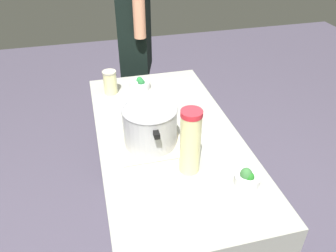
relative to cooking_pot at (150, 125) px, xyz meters
The scene contains 9 objects.
ground_plane 1.06m from the cooking_pot, 61.39° to the right, with size 8.00×8.00×0.00m, color #4A4355.
counter_slab 0.59m from the cooking_pot, 61.39° to the right, with size 1.39×0.70×0.94m, color #97988D.
dish_cloth 0.10m from the cooking_pot, behind, with size 0.29×0.30×0.01m, color beige.
cooking_pot is the anchor object (origin of this frame).
lemonade_pitcher 0.26m from the cooking_pot, 150.45° to the right, with size 0.09×0.09×0.30m.
mason_jar 0.58m from the cooking_pot, 12.97° to the left, with size 0.08×0.08×0.14m.
broccoli_bowl_front 0.58m from the cooking_pot, ahead, with size 0.12×0.12×0.08m.
broccoli_bowl_center 0.50m from the cooking_pot, 137.70° to the right, with size 0.11×0.11×0.08m.
person_cook 1.12m from the cooking_pot, ahead, with size 0.50×0.29×1.65m.
Camera 1 is at (-1.34, 0.34, 1.94)m, focal length 36.25 mm.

